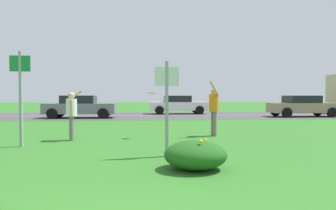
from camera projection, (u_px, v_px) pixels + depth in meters
The scene contains 12 objects.
ground_plane at pixel (130, 132), 12.58m from camera, with size 120.00×120.00×0.00m, color #2D6B23.
highway_strip at pixel (136, 116), 22.88m from camera, with size 120.00×9.21×0.01m, color #424244.
highway_center_stripe at pixel (136, 116), 22.88m from camera, with size 120.00×0.16×0.00m, color yellow.
daylily_clump_front_right at pixel (195, 155), 6.12m from camera, with size 1.22×1.17×0.61m.
sign_post_near_path at pixel (21, 89), 8.82m from camera, with size 0.56×0.10×2.67m.
sign_post_by_roadside at pixel (167, 99), 7.38m from camera, with size 0.56×0.10×2.22m.
person_thrower_white_shirt at pixel (72, 112), 10.10m from camera, with size 0.48×0.53×1.62m.
person_catcher_orange_shirt at pixel (214, 107), 11.20m from camera, with size 0.39×0.52×1.96m.
frisbee_orange at pixel (152, 93), 10.71m from camera, with size 0.26×0.26×0.05m.
car_gray_center_left at pixel (80, 107), 20.51m from camera, with size 4.50×2.00×1.45m.
car_white_center_right at pixel (178, 105), 25.19m from camera, with size 4.50×2.00×1.45m.
car_tan_rightmost at pixel (302, 106), 21.72m from camera, with size 4.50×2.00×1.45m.
Camera 1 is at (0.49, -2.29, 1.41)m, focal length 33.94 mm.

